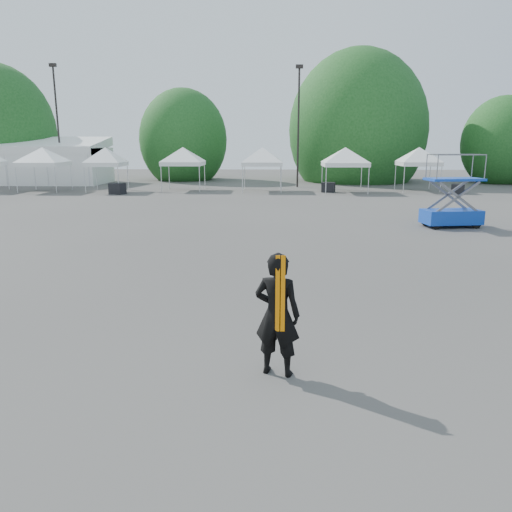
{
  "coord_description": "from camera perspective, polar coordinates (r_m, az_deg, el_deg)",
  "views": [
    {
      "loc": [
        0.97,
        -10.59,
        3.69
      ],
      "look_at": [
        0.61,
        -0.13,
        1.3
      ],
      "focal_mm": 35.0,
      "sensor_mm": 36.0,
      "label": 1
    }
  ],
  "objects": [
    {
      "name": "tree_mid_w",
      "position": [
        51.38,
        -8.29,
        13.0
      ],
      "size": [
        4.16,
        4.16,
        6.33
      ],
      "color": "#382314",
      "rests_on": "ground"
    },
    {
      "name": "ground",
      "position": [
        11.26,
        -3.1,
        -6.29
      ],
      "size": [
        120.0,
        120.0,
        0.0
      ],
      "primitive_type": "plane",
      "color": "#474442",
      "rests_on": "ground"
    },
    {
      "name": "tent_b",
      "position": [
        41.91,
        -23.23,
        10.98
      ],
      "size": [
        4.45,
        4.45,
        3.88
      ],
      "color": "silver",
      "rests_on": "ground"
    },
    {
      "name": "tree_mid_e",
      "position": [
        50.25,
        11.52,
        13.92
      ],
      "size": [
        5.12,
        5.12,
        7.79
      ],
      "color": "#382314",
      "rests_on": "ground"
    },
    {
      "name": "tent_e",
      "position": [
        38.97,
        0.72,
        11.93
      ],
      "size": [
        4.35,
        4.35,
        3.88
      ],
      "color": "silver",
      "rests_on": "ground"
    },
    {
      "name": "tent_f",
      "position": [
        38.58,
        10.18,
        11.73
      ],
      "size": [
        4.63,
        4.63,
        3.88
      ],
      "color": "silver",
      "rests_on": "ground"
    },
    {
      "name": "scissor_lift",
      "position": [
        23.76,
        21.62,
        6.94
      ],
      "size": [
        2.63,
        1.61,
        3.19
      ],
      "rotation": [
        0.0,
        0.0,
        0.16
      ],
      "color": "#0C42A4",
      "rests_on": "ground"
    },
    {
      "name": "tree_far_e",
      "position": [
        52.03,
        26.39,
        11.49
      ],
      "size": [
        3.84,
        3.84,
        5.84
      ],
      "color": "#382314",
      "rests_on": "ground"
    },
    {
      "name": "tent_c",
      "position": [
        39.97,
        -16.85,
        11.42
      ],
      "size": [
        3.8,
        3.8,
        3.88
      ],
      "color": "silver",
      "rests_on": "ground"
    },
    {
      "name": "light_pole_east",
      "position": [
        42.68,
        4.88,
        15.27
      ],
      "size": [
        0.6,
        0.25,
        9.8
      ],
      "color": "black",
      "rests_on": "ground"
    },
    {
      "name": "crate_east",
      "position": [
        39.69,
        22.06,
        7.11
      ],
      "size": [
        1.08,
        0.95,
        0.71
      ],
      "primitive_type": "cube",
      "rotation": [
        0.0,
        0.0,
        -0.32
      ],
      "color": "black",
      "rests_on": "ground"
    },
    {
      "name": "crate_mid",
      "position": [
        38.46,
        8.27,
        7.78
      ],
      "size": [
        1.12,
        0.97,
        0.75
      ],
      "primitive_type": "cube",
      "rotation": [
        0.0,
        0.0,
        -0.26
      ],
      "color": "black",
      "rests_on": "ground"
    },
    {
      "name": "light_pole_west",
      "position": [
        48.5,
        -21.77,
        14.44
      ],
      "size": [
        0.6,
        0.25,
        10.3
      ],
      "color": "black",
      "rests_on": "ground"
    },
    {
      "name": "tent_g",
      "position": [
        41.1,
        18.15,
        11.36
      ],
      "size": [
        4.18,
        4.18,
        3.88
      ],
      "color": "silver",
      "rests_on": "ground"
    },
    {
      "name": "tent_d",
      "position": [
        39.99,
        -8.36,
        11.82
      ],
      "size": [
        4.41,
        4.41,
        3.88
      ],
      "color": "silver",
      "rests_on": "ground"
    },
    {
      "name": "man",
      "position": [
        7.99,
        2.44,
        -6.69
      ],
      "size": [
        0.84,
        0.67,
        2.03
      ],
      "rotation": [
        0.0,
        0.0,
        2.87
      ],
      "color": "black",
      "rests_on": "ground"
    },
    {
      "name": "marquee",
      "position": [
        51.08,
        -25.13,
        9.74
      ],
      "size": [
        15.0,
        6.25,
        4.23
      ],
      "color": "white",
      "rests_on": "ground"
    },
    {
      "name": "crate_west",
      "position": [
        37.99,
        -15.56,
        7.42
      ],
      "size": [
        1.23,
        1.1,
        0.79
      ],
      "primitive_type": "cube",
      "rotation": [
        0.0,
        0.0,
        -0.36
      ],
      "color": "black",
      "rests_on": "ground"
    }
  ]
}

